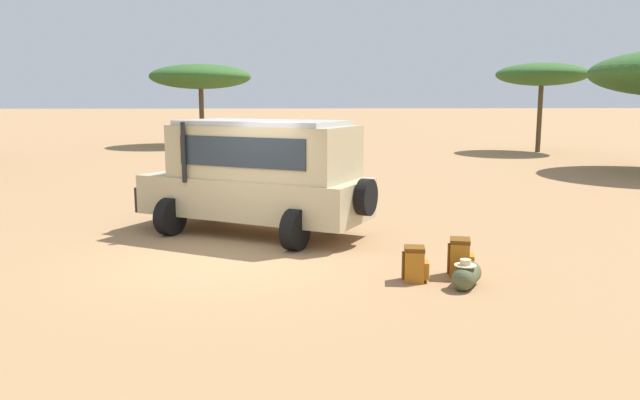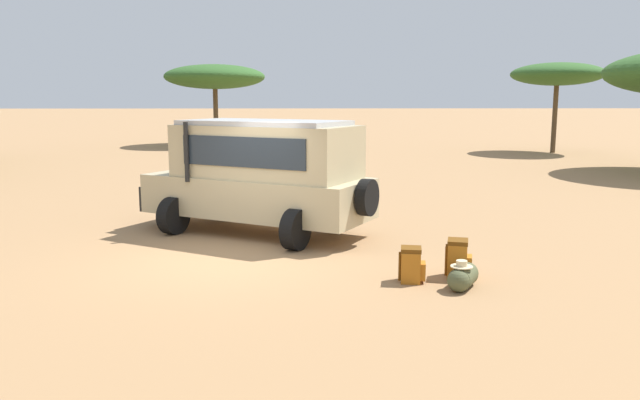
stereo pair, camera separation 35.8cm
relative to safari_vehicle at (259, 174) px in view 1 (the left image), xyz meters
The scene contains 7 objects.
ground_plane 2.56m from the safari_vehicle, 102.75° to the right, with size 320.00×320.00×0.00m, color #9E754C.
safari_vehicle is the anchor object (origin of this frame).
backpack_beside_front_wheel 4.66m from the safari_vehicle, 54.86° to the right, with size 0.46×0.40×0.56m.
backpack_cluster_center 4.98m from the safari_vehicle, 45.46° to the right, with size 0.48×0.46×0.63m.
duffel_bag_low_black_case 5.40m from the safari_vehicle, 50.56° to the right, with size 0.58×0.74×0.46m.
acacia_tree_centre_back 26.04m from the safari_vehicle, 99.80° to the left, with size 6.09×6.30×4.91m.
acacia_tree_right_mid 24.47m from the safari_vehicle, 53.94° to the left, with size 4.74×5.16×4.73m.
Camera 1 is at (1.01, -11.14, 2.91)m, focal length 35.00 mm.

